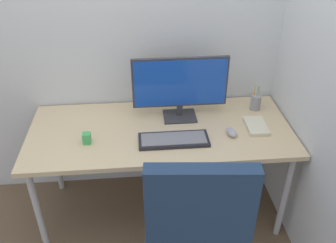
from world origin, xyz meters
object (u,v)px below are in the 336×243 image
monitor (180,85)px  pen_holder (256,102)px  notebook (256,126)px  mouse (232,132)px  office_chair (195,238)px  keyboard (174,140)px  desk_clamp_accessory (87,138)px

monitor → pen_holder: 0.56m
monitor → notebook: (0.47, -0.18, -0.22)m
notebook → mouse: bearing=-158.6°
office_chair → notebook: 0.91m
office_chair → monitor: (0.03, 0.92, 0.34)m
office_chair → keyboard: 0.66m
office_chair → pen_holder: bearing=59.9°
office_chair → notebook: (0.50, 0.74, 0.12)m
pen_holder → keyboard: bearing=-151.3°
office_chair → mouse: bearing=64.1°
mouse → desk_clamp_accessory: 0.88m
office_chair → notebook: bearing=55.8°
keyboard → notebook: size_ratio=2.07×
office_chair → mouse: (0.33, 0.68, 0.12)m
office_chair → pen_holder: size_ratio=6.54×
mouse → office_chair: bearing=-127.3°
pen_holder → notebook: 0.24m
monitor → desk_clamp_accessory: bearing=-157.1°
keyboard → notebook: 0.55m
office_chair → desk_clamp_accessory: (-0.55, 0.68, 0.14)m
pen_holder → desk_clamp_accessory: bearing=-165.2°
monitor → pen_holder: size_ratio=3.48×
notebook → keyboard: bearing=-168.4°
office_chair → mouse: size_ratio=12.07×
monitor → notebook: size_ratio=2.98×
monitor → office_chair: bearing=-92.1°
pen_holder → mouse: bearing=-128.7°
office_chair → notebook: office_chair is taller
office_chair → keyboard: office_chair is taller
office_chair → pen_holder: office_chair is taller
notebook → office_chair: bearing=-123.0°
notebook → desk_clamp_accessory: size_ratio=3.00×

